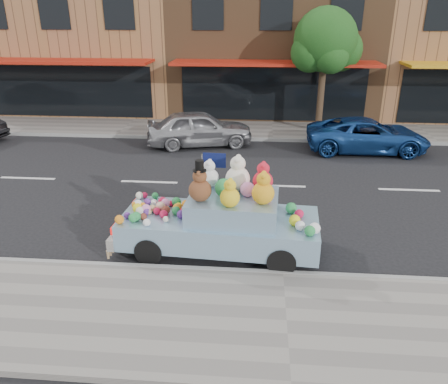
# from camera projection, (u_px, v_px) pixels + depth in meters

# --- Properties ---
(ground) EXTENTS (120.00, 120.00, 0.00)m
(ground) POSITION_uv_depth(u_px,v_px,m) (276.00, 186.00, 13.50)
(ground) COLOR black
(ground) RESTS_ON ground
(near_sidewalk) EXTENTS (60.00, 3.00, 0.12)m
(near_sidewalk) POSITION_uv_depth(u_px,v_px,m) (286.00, 323.00, 7.50)
(near_sidewalk) COLOR gray
(near_sidewalk) RESTS_ON ground
(far_sidewalk) EXTENTS (60.00, 3.00, 0.12)m
(far_sidewalk) POSITION_uv_depth(u_px,v_px,m) (272.00, 131.00, 19.45)
(far_sidewalk) COLOR gray
(far_sidewalk) RESTS_ON ground
(near_kerb) EXTENTS (60.00, 0.12, 0.13)m
(near_kerb) POSITION_uv_depth(u_px,v_px,m) (283.00, 274.00, 8.88)
(near_kerb) COLOR gray
(near_kerb) RESTS_ON ground
(far_kerb) EXTENTS (60.00, 0.12, 0.13)m
(far_kerb) POSITION_uv_depth(u_px,v_px,m) (273.00, 140.00, 18.07)
(far_kerb) COLOR gray
(far_kerb) RESTS_ON ground
(storefront_left) EXTENTS (10.00, 9.80, 7.30)m
(storefront_left) POSITION_uv_depth(u_px,v_px,m) (90.00, 37.00, 23.87)
(storefront_left) COLOR #905E3C
(storefront_left) RESTS_ON ground
(storefront_mid) EXTENTS (10.00, 9.80, 7.30)m
(storefront_mid) POSITION_uv_depth(u_px,v_px,m) (273.00, 38.00, 23.10)
(storefront_mid) COLOR brown
(storefront_mid) RESTS_ON ground
(street_tree) EXTENTS (3.00, 2.70, 5.22)m
(street_tree) POSITION_uv_depth(u_px,v_px,m) (326.00, 45.00, 17.94)
(street_tree) COLOR #38281C
(street_tree) RESTS_ON ground
(car_silver) EXTENTS (4.42, 2.60, 1.41)m
(car_silver) POSITION_uv_depth(u_px,v_px,m) (200.00, 128.00, 17.27)
(car_silver) COLOR #A8A8AD
(car_silver) RESTS_ON ground
(car_blue) EXTENTS (4.55, 2.13, 1.26)m
(car_blue) POSITION_uv_depth(u_px,v_px,m) (367.00, 135.00, 16.60)
(car_blue) COLOR #1A448F
(car_blue) RESTS_ON ground
(art_car) EXTENTS (4.59, 2.03, 2.24)m
(art_car) POSITION_uv_depth(u_px,v_px,m) (221.00, 219.00, 9.60)
(art_car) COLOR black
(art_car) RESTS_ON ground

